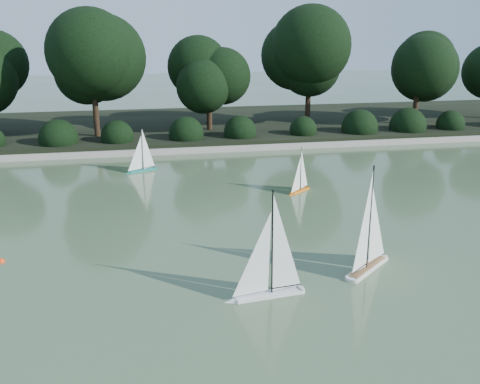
# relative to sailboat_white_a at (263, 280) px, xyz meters

# --- Properties ---
(ground) EXTENTS (80.00, 80.00, 0.00)m
(ground) POSITION_rel_sailboat_white_a_xyz_m (-0.12, 0.92, -0.28)
(ground) COLOR #314127
(ground) RESTS_ON ground
(pond_coping) EXTENTS (40.00, 0.35, 0.18)m
(pond_coping) POSITION_rel_sailboat_white_a_xyz_m (-0.12, 9.92, -0.19)
(pond_coping) COLOR gray
(pond_coping) RESTS_ON ground
(far_bank) EXTENTS (40.00, 8.00, 0.30)m
(far_bank) POSITION_rel_sailboat_white_a_xyz_m (-0.12, 13.92, -0.13)
(far_bank) COLOR black
(far_bank) RESTS_ON ground
(tree_line) EXTENTS (26.31, 3.93, 4.39)m
(tree_line) POSITION_rel_sailboat_white_a_xyz_m (1.11, 12.36, 2.36)
(tree_line) COLOR black
(tree_line) RESTS_ON ground
(shrub_hedge) EXTENTS (29.10, 1.10, 1.10)m
(shrub_hedge) POSITION_rel_sailboat_white_a_xyz_m (-0.12, 10.82, 0.17)
(shrub_hedge) COLOR black
(shrub_hedge) RESTS_ON ground
(sailboat_white_a) EXTENTS (1.32, 0.36, 1.80)m
(sailboat_white_a) POSITION_rel_sailboat_white_a_xyz_m (0.00, 0.00, 0.00)
(sailboat_white_a) COLOR silver
(sailboat_white_a) RESTS_ON ground
(sailboat_white_b) EXTENTS (1.21, 1.06, 1.95)m
(sailboat_white_b) POSITION_rel_sailboat_white_a_xyz_m (2.06, 0.68, 0.02)
(sailboat_white_b) COLOR silver
(sailboat_white_b) RESTS_ON ground
(sailboat_orange) EXTENTS (0.74, 0.65, 1.20)m
(sailboat_orange) POSITION_rel_sailboat_white_a_xyz_m (2.11, 5.09, -0.09)
(sailboat_orange) COLOR orange
(sailboat_orange) RESTS_ON ground
(sailboat_teal) EXTENTS (0.95, 0.54, 1.35)m
(sailboat_teal) POSITION_rel_sailboat_white_a_xyz_m (-1.74, 7.86, -0.07)
(sailboat_teal) COLOR #158075
(sailboat_teal) RESTS_ON ground
(race_buoy) EXTENTS (0.14, 0.14, 0.14)m
(race_buoy) POSITION_rel_sailboat_white_a_xyz_m (-4.23, 2.10, -0.28)
(race_buoy) COLOR #EE3E0C
(race_buoy) RESTS_ON ground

